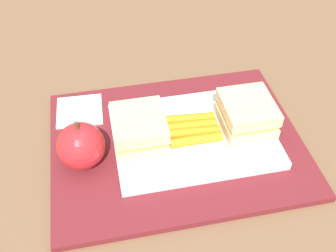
% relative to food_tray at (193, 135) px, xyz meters
% --- Properties ---
extents(ground_plane, '(2.40, 2.40, 0.00)m').
position_rel_food_tray_xyz_m(ground_plane, '(0.03, 0.00, -0.02)').
color(ground_plane, brown).
extents(lunchbag_mat, '(0.36, 0.28, 0.01)m').
position_rel_food_tray_xyz_m(lunchbag_mat, '(0.03, 0.00, -0.01)').
color(lunchbag_mat, maroon).
rests_on(lunchbag_mat, ground_plane).
extents(food_tray, '(0.23, 0.17, 0.01)m').
position_rel_food_tray_xyz_m(food_tray, '(0.00, 0.00, 0.00)').
color(food_tray, white).
rests_on(food_tray, lunchbag_mat).
extents(sandwich_half_left, '(0.07, 0.08, 0.04)m').
position_rel_food_tray_xyz_m(sandwich_half_left, '(-0.08, 0.00, 0.03)').
color(sandwich_half_left, '#DBC189').
rests_on(sandwich_half_left, food_tray).
extents(sandwich_half_right, '(0.07, 0.08, 0.04)m').
position_rel_food_tray_xyz_m(sandwich_half_right, '(0.08, 0.00, 0.03)').
color(sandwich_half_right, '#DBC189').
rests_on(sandwich_half_right, food_tray).
extents(carrot_sticks_bundle, '(0.08, 0.06, 0.02)m').
position_rel_food_tray_xyz_m(carrot_sticks_bundle, '(0.00, -0.00, 0.01)').
color(carrot_sticks_bundle, orange).
rests_on(carrot_sticks_bundle, food_tray).
extents(apple, '(0.06, 0.06, 0.08)m').
position_rel_food_tray_xyz_m(apple, '(0.16, 0.01, 0.03)').
color(apple, red).
rests_on(apple, lunchbag_mat).
extents(paper_napkin, '(0.07, 0.07, 0.00)m').
position_rel_food_tray_xyz_m(paper_napkin, '(0.16, -0.09, -0.00)').
color(paper_napkin, white).
rests_on(paper_napkin, lunchbag_mat).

